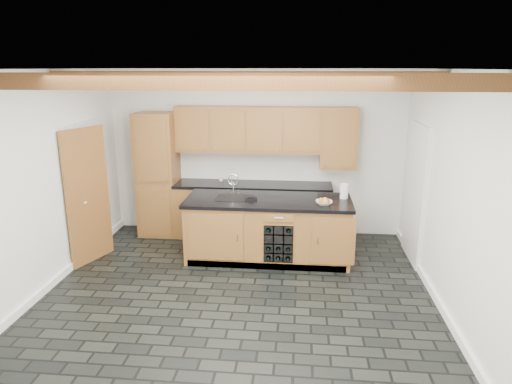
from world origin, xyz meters
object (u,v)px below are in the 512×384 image
paper_towel (344,191)px  kitchen_scale (251,198)px  fruit_bowl (324,203)px  island (268,229)px

paper_towel → kitchen_scale: bearing=-171.6°
kitchen_scale → fruit_bowl: 1.07m
fruit_bowl → paper_towel: paper_towel is taller
island → paper_towel: size_ratio=11.25×
kitchen_scale → paper_towel: (1.37, 0.20, 0.09)m
paper_towel → fruit_bowl: bearing=-130.6°
fruit_bowl → island: bearing=166.5°
kitchen_scale → fruit_bowl: (1.06, -0.16, 0.00)m
kitchen_scale → fruit_bowl: fruit_bowl is taller
island → kitchen_scale: bearing=-173.1°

